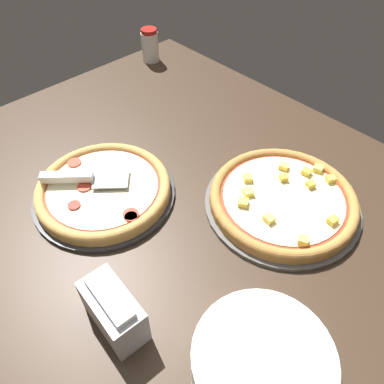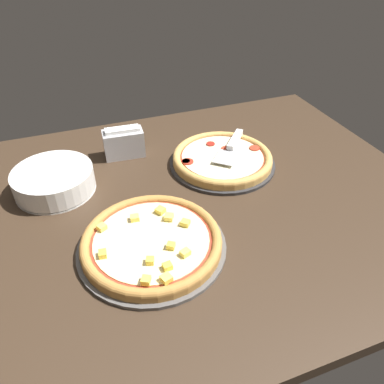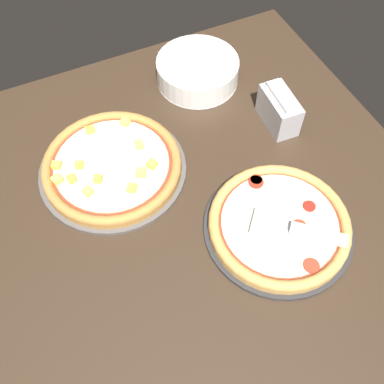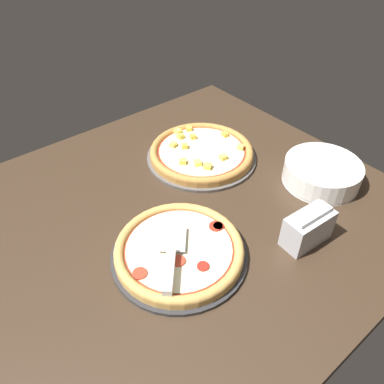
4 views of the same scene
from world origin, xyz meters
TOP-DOWN VIEW (x-y plane):
  - ground_plane at (0.00, 0.00)cm, footprint 126.55×110.16cm
  - pizza_pan_front at (-8.47, -13.50)cm, footprint 34.29×34.29cm
  - pizza_front at (-8.46, -13.51)cm, footprint 32.23×32.23cm
  - pizza_pan_back at (23.24, 15.25)cm, footprint 36.62×36.62cm
  - pizza_back at (23.24, 15.27)cm, footprint 34.43×34.43cm
  - serving_spatula at (-13.97, -17.23)cm, footprint 17.01×18.49cm
  - plate_stack at (43.56, -17.71)cm, footprint 23.18×23.18cm
  - napkin_holder at (20.09, -30.19)cm, footprint 13.49×7.38cm

SIDE VIEW (x-z plane):
  - ground_plane at x=0.00cm, z-range -3.60..0.00cm
  - pizza_pan_front at x=-8.47cm, z-range 0.00..1.00cm
  - pizza_pan_back at x=23.24cm, z-range 0.00..1.00cm
  - pizza_back at x=23.24cm, z-range 0.70..4.20cm
  - pizza_front at x=-8.46cm, z-range 0.95..3.99cm
  - plate_stack at x=43.56cm, z-range 0.00..7.00cm
  - napkin_holder at x=20.09cm, z-range -0.30..9.95cm
  - serving_spatula at x=-13.97cm, z-range 3.86..5.86cm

